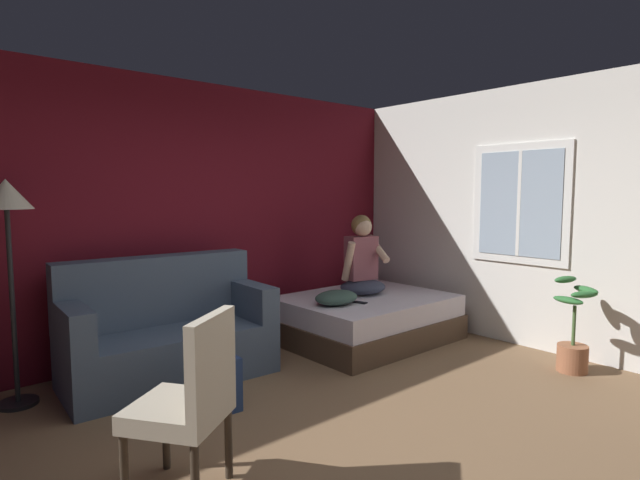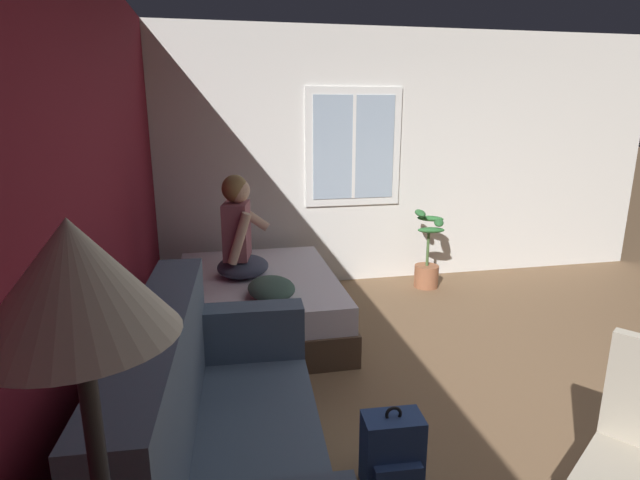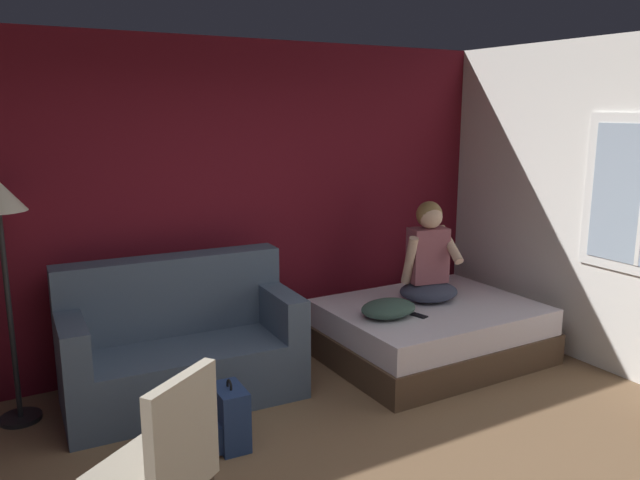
# 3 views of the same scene
# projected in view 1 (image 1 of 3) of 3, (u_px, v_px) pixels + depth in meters

# --- Properties ---
(ground_plane) EXTENTS (40.00, 40.00, 0.00)m
(ground_plane) POSITION_uv_depth(u_px,v_px,m) (339.00, 452.00, 3.08)
(ground_plane) COLOR brown
(wall_back_accent) EXTENTS (10.86, 0.16, 2.70)m
(wall_back_accent) POSITION_uv_depth(u_px,v_px,m) (162.00, 218.00, 4.87)
(wall_back_accent) COLOR maroon
(wall_back_accent) RESTS_ON ground
(wall_side_with_window) EXTENTS (0.19, 6.33, 2.70)m
(wall_side_with_window) POSITION_uv_depth(u_px,v_px,m) (562.00, 218.00, 4.92)
(wall_side_with_window) COLOR silver
(wall_side_with_window) RESTS_ON ground
(bed) EXTENTS (1.78, 1.39, 0.48)m
(bed) POSITION_uv_depth(u_px,v_px,m) (366.00, 318.00, 5.43)
(bed) COLOR #4C3828
(bed) RESTS_ON ground
(couch) EXTENTS (1.74, 0.91, 1.04)m
(couch) POSITION_uv_depth(u_px,v_px,m) (167.00, 333.00, 4.30)
(couch) COLOR #47566B
(couch) RESTS_ON ground
(side_chair) EXTENTS (0.64, 0.64, 0.98)m
(side_chair) POSITION_uv_depth(u_px,v_px,m) (190.00, 398.00, 2.60)
(side_chair) COLOR #382D23
(side_chair) RESTS_ON ground
(person_seated) EXTENTS (0.59, 0.53, 0.88)m
(person_seated) POSITION_uv_depth(u_px,v_px,m) (362.00, 262.00, 5.51)
(person_seated) COLOR #383D51
(person_seated) RESTS_ON bed
(backpack) EXTENTS (0.24, 0.31, 0.46)m
(backpack) POSITION_uv_depth(u_px,v_px,m) (221.00, 383.00, 3.70)
(backpack) COLOR navy
(backpack) RESTS_ON ground
(throw_pillow) EXTENTS (0.50, 0.38, 0.14)m
(throw_pillow) POSITION_uv_depth(u_px,v_px,m) (336.00, 297.00, 5.01)
(throw_pillow) COLOR #385147
(throw_pillow) RESTS_ON bed
(cell_phone) EXTENTS (0.10, 0.16, 0.01)m
(cell_phone) POSITION_uv_depth(u_px,v_px,m) (360.00, 302.00, 5.08)
(cell_phone) COLOR black
(cell_phone) RESTS_ON bed
(floor_lamp) EXTENTS (0.36, 0.36, 1.70)m
(floor_lamp) POSITION_uv_depth(u_px,v_px,m) (7.00, 216.00, 3.63)
(floor_lamp) COLOR black
(floor_lamp) RESTS_ON ground
(potted_plant) EXTENTS (0.39, 0.37, 0.85)m
(potted_plant) POSITION_uv_depth(u_px,v_px,m) (573.00, 339.00, 4.45)
(potted_plant) COLOR #995B3D
(potted_plant) RESTS_ON ground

